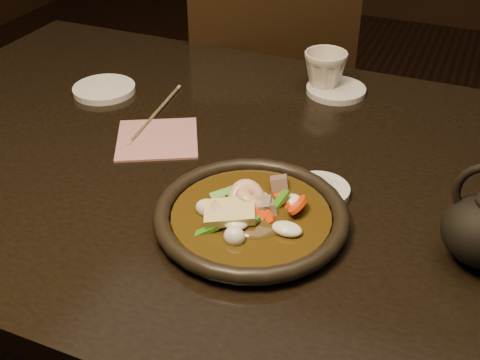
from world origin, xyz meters
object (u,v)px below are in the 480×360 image
at_px(table, 283,209).
at_px(plate, 251,216).
at_px(chair, 268,114).
at_px(tea_cup, 325,70).

height_order(table, plate, plate).
xyz_separation_m(chair, tea_cup, (0.23, -0.31, 0.30)).
relative_size(chair, tea_cup, 10.26).
height_order(chair, plate, chair).
relative_size(table, plate, 5.65).
relative_size(plate, tea_cup, 3.22).
height_order(table, chair, chair).
height_order(table, tea_cup, tea_cup).
distance_m(table, plate, 0.18).
bearing_deg(table, chair, 112.59).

